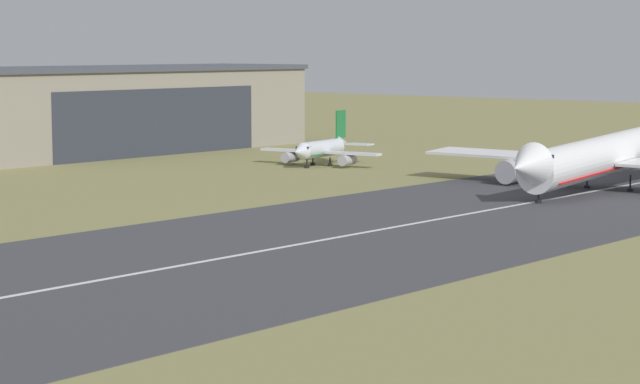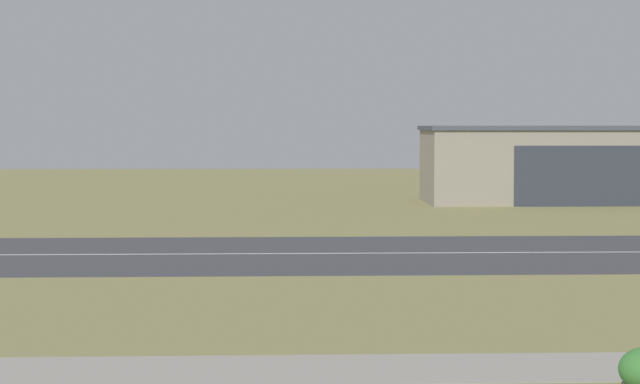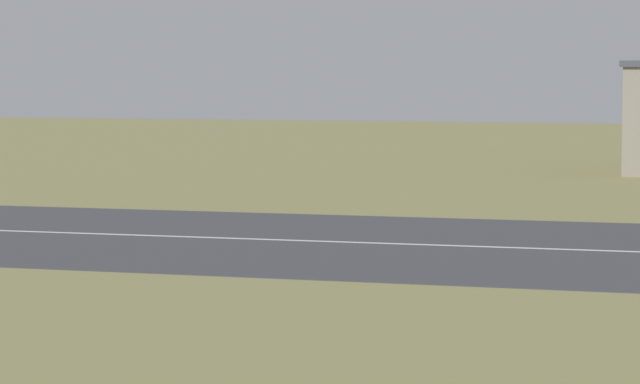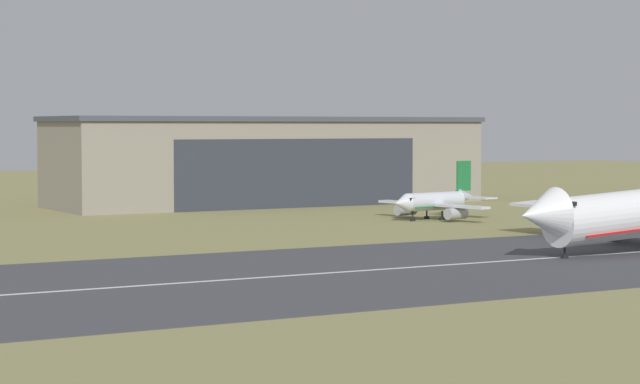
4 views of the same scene
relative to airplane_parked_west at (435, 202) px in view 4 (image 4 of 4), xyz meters
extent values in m
cube|color=gray|center=(-4.67, 47.52, 4.96)|extent=(81.37, 24.06, 15.51)
cube|color=#424751|center=(-4.67, 47.52, 13.17)|extent=(82.37, 25.06, 0.90)
cube|color=#2D333D|center=(-4.67, 35.44, 3.41)|extent=(48.82, 0.12, 12.41)
cone|color=white|center=(-24.57, -54.75, 2.33)|extent=(5.37, 5.63, 5.77)
cube|color=black|center=(-21.84, -54.69, 3.43)|extent=(1.23, 4.71, 0.50)
cube|color=white|center=(-2.04, -38.53, 1.36)|extent=(7.08, 26.06, 0.74)
cylinder|color=#A8A8B2|center=(-3.29, -40.63, -0.60)|extent=(7.42, 3.58, 3.79)
cylinder|color=black|center=(-20.89, -54.67, -1.61)|extent=(0.24, 0.24, 2.36)
cylinder|color=black|center=(-20.89, -54.67, -2.57)|extent=(0.84, 0.84, 0.44)
cylinder|color=silver|center=(-0.33, -0.06, 0.12)|extent=(11.68, 4.76, 2.82)
cone|color=silver|center=(-7.18, -1.27, 0.12)|extent=(3.00, 3.22, 2.82)
cone|color=silver|center=(6.94, 1.23, 0.62)|extent=(3.78, 3.09, 2.54)
cube|color=black|center=(-5.80, -1.03, 0.68)|extent=(1.50, 2.56, 0.44)
cube|color=#1E7238|center=(-0.33, -0.06, -0.66)|extent=(10.54, 4.42, 0.20)
cube|color=silver|center=(-1.66, 6.18, -0.38)|extent=(3.77, 10.14, 0.40)
cylinder|color=#A8A8B2|center=(-1.93, 5.33, -1.50)|extent=(3.92, 2.36, 1.75)
cube|color=silver|center=(0.56, -6.38, -0.38)|extent=(3.77, 10.14, 0.40)
cylinder|color=#A8A8B2|center=(0.01, -5.67, -1.50)|extent=(3.92, 2.36, 1.75)
cube|color=#1E7238|center=(6.43, 1.14, 3.93)|extent=(3.08, 0.81, 4.80)
cube|color=silver|center=(6.21, 4.73, 0.54)|extent=(3.40, 4.72, 0.24)
cube|color=silver|center=(7.45, -2.31, 0.54)|extent=(3.40, 4.72, 0.24)
cylinder|color=black|center=(-4.74, -0.84, -2.05)|extent=(0.24, 0.24, 1.50)
cylinder|color=black|center=(-4.74, -0.84, -2.57)|extent=(0.84, 0.84, 0.44)
cylinder|color=black|center=(-0.36, 1.66, -2.05)|extent=(0.24, 0.24, 1.50)
cylinder|color=black|center=(-0.36, 1.66, -2.57)|extent=(0.84, 0.84, 0.44)
cylinder|color=black|center=(0.24, -1.68, -2.05)|extent=(0.24, 0.24, 1.50)
cylinder|color=black|center=(0.24, -1.68, -2.57)|extent=(0.84, 0.84, 0.44)
camera|label=1|loc=(-159.87, -136.94, 17.25)|focal=70.00mm
camera|label=2|loc=(-79.45, -215.32, 14.35)|focal=70.00mm
camera|label=3|loc=(-26.41, -181.19, 12.50)|focal=85.00mm
camera|label=4|loc=(-112.82, -160.39, 11.90)|focal=70.00mm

